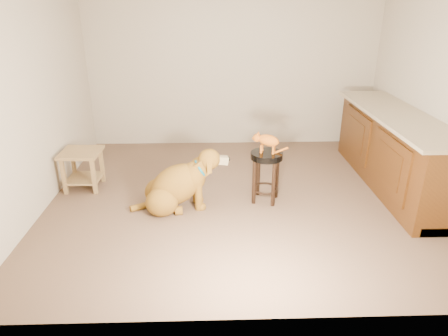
{
  "coord_description": "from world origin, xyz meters",
  "views": [
    {
      "loc": [
        -0.34,
        -4.29,
        2.2
      ],
      "look_at": [
        -0.21,
        -0.16,
        0.45
      ],
      "focal_mm": 32.0,
      "sensor_mm": 36.0,
      "label": 1
    }
  ],
  "objects_px": {
    "golden_retriever": "(177,186)",
    "wood_stool": "(365,138)",
    "padded_stool": "(266,167)",
    "side_table": "(82,164)",
    "tabby_kitten": "(267,141)"
  },
  "relations": [
    {
      "from": "side_table",
      "to": "tabby_kitten",
      "type": "relative_size",
      "value": 1.18
    },
    {
      "from": "padded_stool",
      "to": "side_table",
      "type": "height_order",
      "value": "padded_stool"
    },
    {
      "from": "wood_stool",
      "to": "golden_retriever",
      "type": "height_order",
      "value": "wood_stool"
    },
    {
      "from": "side_table",
      "to": "tabby_kitten",
      "type": "bearing_deg",
      "value": -10.58
    },
    {
      "from": "side_table",
      "to": "golden_retriever",
      "type": "relative_size",
      "value": 0.43
    },
    {
      "from": "padded_stool",
      "to": "wood_stool",
      "type": "height_order",
      "value": "wood_stool"
    },
    {
      "from": "golden_retriever",
      "to": "side_table",
      "type": "bearing_deg",
      "value": 144.98
    },
    {
      "from": "golden_retriever",
      "to": "tabby_kitten",
      "type": "height_order",
      "value": "tabby_kitten"
    },
    {
      "from": "padded_stool",
      "to": "wood_stool",
      "type": "bearing_deg",
      "value": 35.87
    },
    {
      "from": "padded_stool",
      "to": "wood_stool",
      "type": "distance_m",
      "value": 1.94
    },
    {
      "from": "padded_stool",
      "to": "golden_retriever",
      "type": "height_order",
      "value": "golden_retriever"
    },
    {
      "from": "wood_stool",
      "to": "padded_stool",
      "type": "bearing_deg",
      "value": -144.13
    },
    {
      "from": "wood_stool",
      "to": "tabby_kitten",
      "type": "height_order",
      "value": "tabby_kitten"
    },
    {
      "from": "golden_retriever",
      "to": "wood_stool",
      "type": "bearing_deg",
      "value": 16.5
    },
    {
      "from": "side_table",
      "to": "tabby_kitten",
      "type": "height_order",
      "value": "tabby_kitten"
    }
  ]
}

